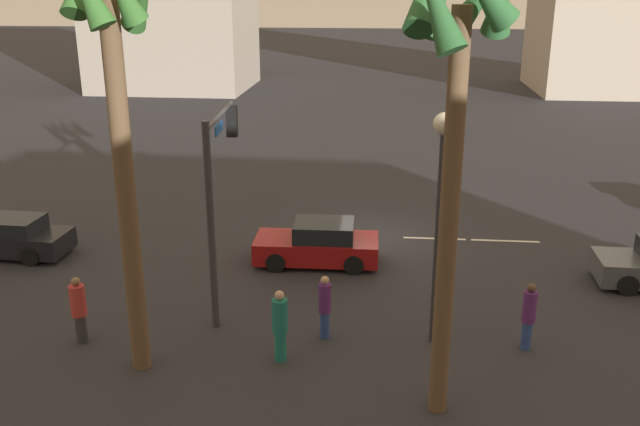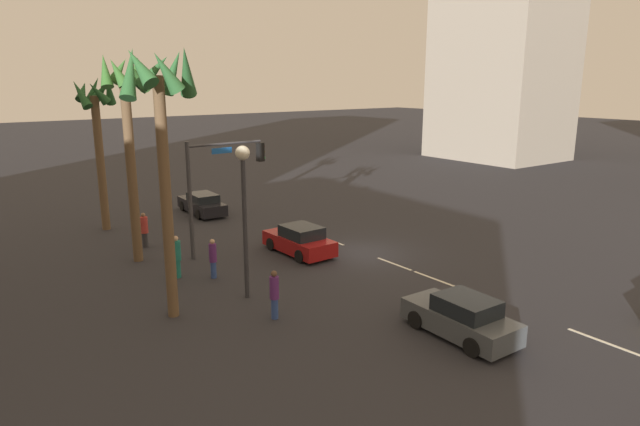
{
  "view_description": "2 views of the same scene",
  "coord_description": "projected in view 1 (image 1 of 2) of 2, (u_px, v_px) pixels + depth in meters",
  "views": [
    {
      "loc": [
        -0.25,
        24.0,
        9.09
      ],
      "look_at": [
        1.89,
        1.44,
        1.36
      ],
      "focal_mm": 38.88,
      "sensor_mm": 36.0,
      "label": 1
    },
    {
      "loc": [
        -19.99,
        17.55,
        8.45
      ],
      "look_at": [
        2.86,
        0.62,
        1.59
      ],
      "focal_mm": 30.92,
      "sensor_mm": 36.0,
      "label": 2
    }
  ],
  "objects": [
    {
      "name": "pedestrian_1",
      "position": [
        79.0,
        309.0,
        17.92
      ],
      "size": [
        0.47,
        0.47,
        1.84
      ],
      "color": "#333338",
      "rests_on": "ground_plane"
    },
    {
      "name": "car_3",
      "position": [
        318.0,
        244.0,
        23.02
      ],
      "size": [
        4.12,
        1.95,
        1.46
      ],
      "color": "maroon",
      "rests_on": "ground_plane"
    },
    {
      "name": "palm_tree_0",
      "position": [
        117.0,
        90.0,
        14.87
      ],
      "size": [
        2.14,
        2.33,
        9.68
      ],
      "color": "brown",
      "rests_on": "ground_plane"
    },
    {
      "name": "lane_stripe_4",
      "position": [
        298.0,
        234.0,
        25.82
      ],
      "size": [
        2.51,
        0.14,
        0.01
      ],
      "primitive_type": "cube",
      "color": "silver",
      "rests_on": "ground_plane"
    },
    {
      "name": "car_0",
      "position": [
        5.0,
        237.0,
        23.73
      ],
      "size": [
        4.59,
        1.93,
        1.36
      ],
      "color": "black",
      "rests_on": "ground_plane"
    },
    {
      "name": "lane_stripe_3",
      "position": [
        435.0,
        239.0,
        25.37
      ],
      "size": [
        2.27,
        0.14,
        0.01
      ],
      "primitive_type": "cube",
      "color": "silver",
      "rests_on": "ground_plane"
    },
    {
      "name": "palm_tree_1",
      "position": [
        456.0,
        73.0,
        13.05
      ],
      "size": [
        2.52,
        2.81,
        9.67
      ],
      "color": "brown",
      "rests_on": "ground_plane"
    },
    {
      "name": "ground_plane",
      "position": [
        375.0,
        237.0,
        25.57
      ],
      "size": [
        220.0,
        220.0,
        0.0
      ],
      "primitive_type": "plane",
      "color": "#28282D"
    },
    {
      "name": "traffic_signal",
      "position": [
        219.0,
        175.0,
        19.25
      ],
      "size": [
        0.51,
        4.44,
        5.7
      ],
      "color": "#38383D",
      "rests_on": "ground_plane"
    },
    {
      "name": "pedestrian_3",
      "position": [
        325.0,
        305.0,
        18.13
      ],
      "size": [
        0.42,
        0.42,
        1.77
      ],
      "color": "#2D478C",
      "rests_on": "ground_plane"
    },
    {
      "name": "pedestrian_2",
      "position": [
        280.0,
        324.0,
        17.02
      ],
      "size": [
        0.45,
        0.45,
        1.9
      ],
      "color": "#1E7266",
      "rests_on": "ground_plane"
    },
    {
      "name": "streetlamp",
      "position": [
        441.0,
        186.0,
        16.88
      ],
      "size": [
        0.56,
        0.56,
        6.08
      ],
      "color": "#2D2D33",
      "rests_on": "ground_plane"
    },
    {
      "name": "lane_stripe_2",
      "position": [
        505.0,
        241.0,
        25.15
      ],
      "size": [
        2.44,
        0.14,
        0.01
      ],
      "primitive_type": "cube",
      "color": "silver",
      "rests_on": "ground_plane"
    },
    {
      "name": "pedestrian_0",
      "position": [
        529.0,
        315.0,
        17.56
      ],
      "size": [
        0.4,
        0.4,
        1.84
      ],
      "color": "#2D478C",
      "rests_on": "ground_plane"
    }
  ]
}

